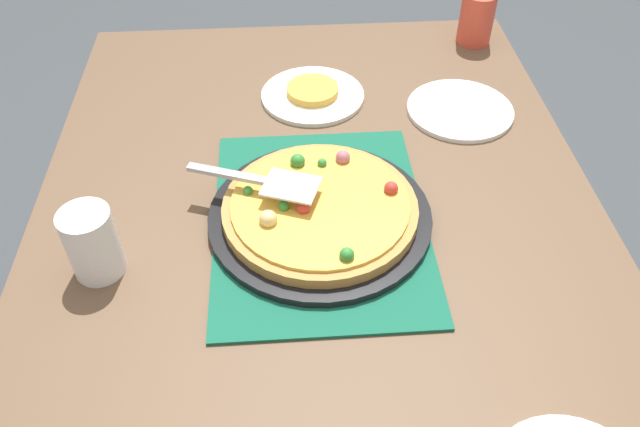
{
  "coord_description": "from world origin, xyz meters",
  "views": [
    {
      "loc": [
        0.77,
        -0.05,
        1.52
      ],
      "look_at": [
        0.0,
        0.0,
        0.77
      ],
      "focal_mm": 35.52,
      "sensor_mm": 36.0,
      "label": 1
    }
  ],
  "objects_px": {
    "cup_near": "(477,18)",
    "cup_far": "(92,243)",
    "served_slice_left": "(313,90)",
    "plate_near_left": "(313,95)",
    "pizza_server": "(264,181)",
    "plate_side": "(460,110)",
    "pizza_pan": "(320,216)",
    "pizza": "(320,207)"
  },
  "relations": [
    {
      "from": "pizza_pan",
      "to": "cup_far",
      "type": "xyz_separation_m",
      "value": [
        0.08,
        -0.36,
        0.05
      ]
    },
    {
      "from": "cup_near",
      "to": "cup_far",
      "type": "relative_size",
      "value": 1.0
    },
    {
      "from": "pizza",
      "to": "served_slice_left",
      "type": "xyz_separation_m",
      "value": [
        -0.38,
        0.01,
        -0.02
      ]
    },
    {
      "from": "pizza",
      "to": "cup_far",
      "type": "xyz_separation_m",
      "value": [
        0.08,
        -0.35,
        0.03
      ]
    },
    {
      "from": "served_slice_left",
      "to": "pizza_server",
      "type": "relative_size",
      "value": 0.48
    },
    {
      "from": "pizza_pan",
      "to": "served_slice_left",
      "type": "distance_m",
      "value": 0.38
    },
    {
      "from": "pizza",
      "to": "cup_far",
      "type": "bearing_deg",
      "value": -76.96
    },
    {
      "from": "plate_side",
      "to": "cup_far",
      "type": "xyz_separation_m",
      "value": [
        0.39,
        -0.67,
        0.06
      ]
    },
    {
      "from": "cup_far",
      "to": "plate_side",
      "type": "bearing_deg",
      "value": 119.96
    },
    {
      "from": "pizza_pan",
      "to": "served_slice_left",
      "type": "xyz_separation_m",
      "value": [
        -0.38,
        0.01,
        0.01
      ]
    },
    {
      "from": "cup_near",
      "to": "served_slice_left",
      "type": "bearing_deg",
      "value": -61.92
    },
    {
      "from": "plate_near_left",
      "to": "plate_side",
      "type": "xyz_separation_m",
      "value": [
        0.07,
        0.3,
        0.0
      ]
    },
    {
      "from": "pizza_pan",
      "to": "pizza_server",
      "type": "distance_m",
      "value": 0.11
    },
    {
      "from": "pizza",
      "to": "plate_near_left",
      "type": "distance_m",
      "value": 0.38
    },
    {
      "from": "plate_side",
      "to": "cup_near",
      "type": "relative_size",
      "value": 1.83
    },
    {
      "from": "plate_near_left",
      "to": "cup_near",
      "type": "distance_m",
      "value": 0.46
    },
    {
      "from": "cup_near",
      "to": "pizza_pan",
      "type": "bearing_deg",
      "value": -34.78
    },
    {
      "from": "pizza_pan",
      "to": "pizza",
      "type": "bearing_deg",
      "value": -144.67
    },
    {
      "from": "cup_far",
      "to": "pizza_pan",
      "type": "bearing_deg",
      "value": 102.91
    },
    {
      "from": "served_slice_left",
      "to": "plate_side",
      "type": "bearing_deg",
      "value": 76.13
    },
    {
      "from": "pizza_pan",
      "to": "pizza",
      "type": "distance_m",
      "value": 0.02
    },
    {
      "from": "plate_near_left",
      "to": "cup_far",
      "type": "relative_size",
      "value": 1.83
    },
    {
      "from": "pizza_pan",
      "to": "plate_near_left",
      "type": "xyz_separation_m",
      "value": [
        -0.38,
        0.01,
        -0.01
      ]
    },
    {
      "from": "cup_far",
      "to": "served_slice_left",
      "type": "bearing_deg",
      "value": 141.49
    },
    {
      "from": "pizza",
      "to": "pizza_pan",
      "type": "bearing_deg",
      "value": 35.33
    },
    {
      "from": "served_slice_left",
      "to": "cup_far",
      "type": "xyz_separation_m",
      "value": [
        0.46,
        -0.37,
        0.04
      ]
    },
    {
      "from": "plate_side",
      "to": "cup_far",
      "type": "relative_size",
      "value": 1.83
    },
    {
      "from": "plate_side",
      "to": "served_slice_left",
      "type": "relative_size",
      "value": 2.0
    },
    {
      "from": "plate_near_left",
      "to": "cup_near",
      "type": "bearing_deg",
      "value": 118.08
    },
    {
      "from": "pizza",
      "to": "plate_side",
      "type": "distance_m",
      "value": 0.44
    },
    {
      "from": "served_slice_left",
      "to": "cup_near",
      "type": "height_order",
      "value": "cup_near"
    },
    {
      "from": "pizza",
      "to": "cup_near",
      "type": "height_order",
      "value": "cup_near"
    },
    {
      "from": "cup_near",
      "to": "pizza_server",
      "type": "distance_m",
      "value": 0.75
    },
    {
      "from": "pizza_pan",
      "to": "served_slice_left",
      "type": "relative_size",
      "value": 3.45
    },
    {
      "from": "cup_near",
      "to": "pizza_server",
      "type": "height_order",
      "value": "cup_near"
    },
    {
      "from": "plate_near_left",
      "to": "pizza_pan",
      "type": "bearing_deg",
      "value": -1.63
    },
    {
      "from": "cup_near",
      "to": "cup_far",
      "type": "xyz_separation_m",
      "value": [
        0.67,
        -0.77,
        0.0
      ]
    },
    {
      "from": "served_slice_left",
      "to": "plate_near_left",
      "type": "bearing_deg",
      "value": 90.0
    },
    {
      "from": "pizza",
      "to": "plate_side",
      "type": "height_order",
      "value": "pizza"
    },
    {
      "from": "pizza_pan",
      "to": "cup_near",
      "type": "bearing_deg",
      "value": 145.22
    },
    {
      "from": "pizza_pan",
      "to": "plate_near_left",
      "type": "bearing_deg",
      "value": 178.37
    },
    {
      "from": "plate_near_left",
      "to": "served_slice_left",
      "type": "bearing_deg",
      "value": -90.0
    }
  ]
}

